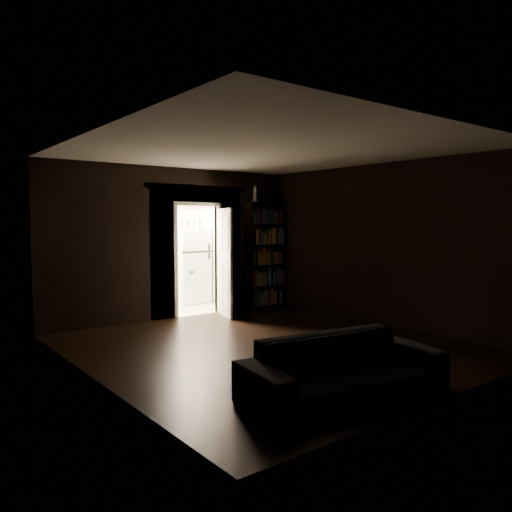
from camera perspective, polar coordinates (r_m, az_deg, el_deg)
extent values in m
plane|color=black|center=(7.31, 1.32, -10.33)|extent=(5.50, 5.50, 0.00)
cube|color=black|center=(8.91, -16.40, 1.21)|extent=(2.55, 0.10, 2.80)
cube|color=black|center=(10.36, -1.01, 1.74)|extent=(1.55, 0.10, 2.80)
cube|color=black|center=(9.69, -6.89, 7.77)|extent=(0.90, 0.10, 0.70)
cube|color=black|center=(5.85, -18.05, -0.20)|extent=(0.02, 5.50, 2.80)
cube|color=black|center=(8.88, 13.98, 1.25)|extent=(0.02, 5.50, 2.80)
cube|color=black|center=(5.25, 20.59, -0.71)|extent=(5.00, 0.02, 2.80)
cube|color=beige|center=(7.15, 1.35, 11.97)|extent=(5.00, 5.50, 0.02)
cube|color=white|center=(9.64, -6.64, -0.54)|extent=(1.04, 0.06, 2.17)
cube|color=#B4B09D|center=(10.57, -9.15, -6.18)|extent=(2.20, 1.80, 0.10)
cube|color=beige|center=(11.18, -11.31, 0.80)|extent=(2.20, 0.10, 2.40)
cube|color=beige|center=(9.97, -14.54, 0.37)|extent=(0.10, 1.60, 2.40)
cube|color=beige|center=(10.96, -4.40, 0.81)|extent=(0.10, 1.60, 2.40)
cube|color=beige|center=(10.42, -9.30, 7.48)|extent=(2.20, 1.80, 0.10)
cube|color=#BE6673|center=(11.11, -11.24, 6.05)|extent=(2.00, 0.04, 0.26)
imported|color=black|center=(5.26, 10.07, -11.42)|extent=(2.27, 1.23, 0.83)
cube|color=black|center=(10.34, 1.04, 0.07)|extent=(0.95, 0.54, 2.20)
cube|color=white|center=(11.14, -7.62, -1.10)|extent=(0.86, 0.82, 1.65)
cube|color=white|center=(9.48, -3.59, -0.75)|extent=(0.31, 0.82, 2.05)
cube|color=white|center=(10.20, -0.15, 7.13)|extent=(0.13, 0.13, 0.33)
cube|color=black|center=(11.08, -7.45, 3.78)|extent=(0.60, 0.20, 0.24)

